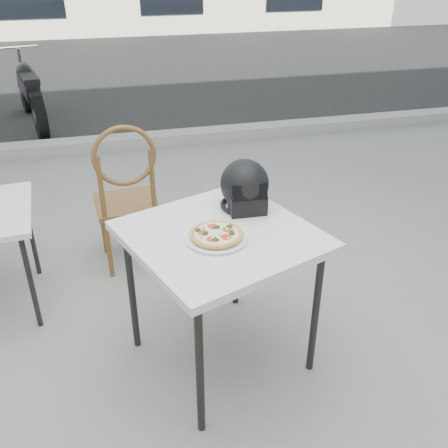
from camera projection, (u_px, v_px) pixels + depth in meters
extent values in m
plane|color=gray|center=(185.00, 299.00, 3.29)|extent=(80.00, 80.00, 0.00)
cube|color=black|center=(117.00, 72.00, 9.21)|extent=(30.00, 8.00, 0.00)
cube|color=#99968F|center=(138.00, 140.00, 5.79)|extent=(30.00, 0.25, 0.12)
cube|color=silver|center=(221.00, 236.00, 2.45)|extent=(1.09, 1.09, 0.04)
cylinder|color=black|center=(200.00, 370.00, 2.22)|extent=(0.05, 0.05, 0.77)
cylinder|color=black|center=(315.00, 313.00, 2.57)|extent=(0.05, 0.05, 0.77)
cylinder|color=black|center=(132.00, 291.00, 2.73)|extent=(0.05, 0.05, 0.77)
cylinder|color=black|center=(236.00, 252.00, 3.08)|extent=(0.05, 0.05, 0.77)
cylinder|color=white|center=(216.00, 238.00, 2.38)|extent=(0.33, 0.33, 0.01)
torus|color=white|center=(216.00, 237.00, 2.38)|extent=(0.35, 0.35, 0.02)
cylinder|color=#D8A14F|center=(216.00, 235.00, 2.37)|extent=(0.27, 0.27, 0.01)
torus|color=#D8A14F|center=(216.00, 234.00, 2.37)|extent=(0.28, 0.28, 0.02)
cylinder|color=#AB1313|center=(216.00, 234.00, 2.37)|extent=(0.24, 0.24, 0.00)
cylinder|color=#FFF3C3|center=(216.00, 233.00, 2.37)|extent=(0.24, 0.24, 0.00)
cylinder|color=red|center=(228.00, 229.00, 2.39)|extent=(0.05, 0.05, 0.00)
cylinder|color=red|center=(213.00, 226.00, 2.42)|extent=(0.05, 0.05, 0.00)
cylinder|color=red|center=(203.00, 233.00, 2.37)|extent=(0.05, 0.05, 0.00)
cylinder|color=red|center=(212.00, 239.00, 2.32)|extent=(0.05, 0.05, 0.00)
cylinder|color=red|center=(226.00, 237.00, 2.33)|extent=(0.05, 0.05, 0.00)
ellipsoid|color=#153A16|center=(217.00, 227.00, 2.41)|extent=(0.04, 0.03, 0.01)
ellipsoid|color=#153A16|center=(205.00, 233.00, 2.36)|extent=(0.04, 0.05, 0.01)
ellipsoid|color=#153A16|center=(232.00, 233.00, 2.36)|extent=(0.03, 0.04, 0.01)
ellipsoid|color=#153A16|center=(215.00, 240.00, 2.31)|extent=(0.04, 0.04, 0.01)
ellipsoid|color=#153A16|center=(229.00, 226.00, 2.42)|extent=(0.04, 0.04, 0.01)
ellipsoid|color=#153A16|center=(198.00, 230.00, 2.39)|extent=(0.04, 0.04, 0.01)
cylinder|color=#F8F597|center=(220.00, 234.00, 2.35)|extent=(0.02, 0.02, 0.02)
cylinder|color=#F8F597|center=(204.00, 227.00, 2.40)|extent=(0.02, 0.02, 0.02)
cylinder|color=#F8F597|center=(227.00, 229.00, 2.39)|extent=(0.02, 0.02, 0.02)
cylinder|color=#F8F597|center=(208.00, 224.00, 2.43)|extent=(0.02, 0.02, 0.02)
cylinder|color=#F8F597|center=(229.00, 238.00, 2.31)|extent=(0.02, 0.02, 0.02)
cylinder|color=#F8F597|center=(202.00, 237.00, 2.33)|extent=(0.02, 0.02, 0.02)
cylinder|color=#F8F597|center=(234.00, 230.00, 2.38)|extent=(0.02, 0.02, 0.02)
cylinder|color=#F8F597|center=(213.00, 238.00, 2.31)|extent=(0.02, 0.02, 0.02)
ellipsoid|color=black|center=(245.00, 184.00, 2.62)|extent=(0.27, 0.28, 0.27)
cube|color=black|center=(248.00, 205.00, 2.59)|extent=(0.19, 0.10, 0.10)
torus|color=black|center=(244.00, 204.00, 2.68)|extent=(0.27, 0.27, 0.02)
cube|color=black|center=(250.00, 193.00, 2.52)|extent=(0.18, 0.04, 0.08)
cube|color=brown|center=(126.00, 203.00, 3.48)|extent=(0.45, 0.45, 0.04)
cylinder|color=brown|center=(148.00, 219.00, 3.78)|extent=(0.04, 0.04, 0.46)
cylinder|color=brown|center=(103.00, 226.00, 3.68)|extent=(0.04, 0.04, 0.46)
cylinder|color=brown|center=(157.00, 240.00, 3.50)|extent=(0.04, 0.04, 0.46)
cylinder|color=brown|center=(109.00, 248.00, 3.41)|extent=(0.04, 0.04, 0.46)
cylinder|color=brown|center=(153.00, 181.00, 3.27)|extent=(0.04, 0.04, 0.44)
cylinder|color=brown|center=(101.00, 188.00, 3.18)|extent=(0.04, 0.04, 0.44)
torus|color=brown|center=(124.00, 156.00, 3.13)|extent=(0.41, 0.06, 0.41)
cylinder|color=black|center=(31.00, 282.00, 2.91)|extent=(0.03, 0.03, 0.64)
cylinder|color=black|center=(31.00, 234.00, 3.39)|extent=(0.03, 0.03, 0.64)
cylinder|color=black|center=(25.00, 92.00, 6.87)|extent=(0.22, 0.56, 0.55)
cylinder|color=gray|center=(25.00, 92.00, 6.87)|extent=(0.16, 0.21, 0.18)
cylinder|color=black|center=(40.00, 117.00, 5.87)|extent=(0.22, 0.56, 0.55)
cylinder|color=gray|center=(40.00, 117.00, 5.87)|extent=(0.16, 0.21, 0.18)
cube|color=black|center=(28.00, 85.00, 6.26)|extent=(0.37, 0.97, 0.20)
ellipsoid|color=black|center=(25.00, 71.00, 6.29)|extent=(0.28, 0.42, 0.20)
cube|color=black|center=(29.00, 79.00, 5.97)|extent=(0.28, 0.49, 0.07)
cylinder|color=gray|center=(22.00, 71.00, 6.67)|extent=(0.10, 0.30, 0.65)
cylinder|color=gray|center=(18.00, 47.00, 6.42)|extent=(0.47, 0.13, 0.03)
cube|color=black|center=(36.00, 95.00, 5.76)|extent=(0.17, 0.22, 0.05)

